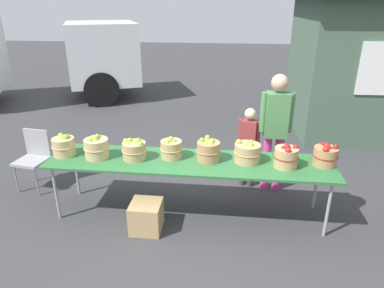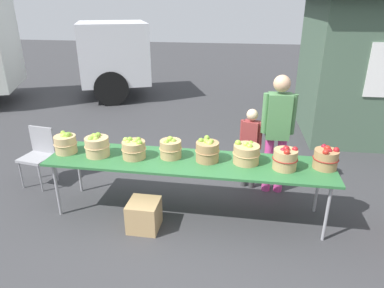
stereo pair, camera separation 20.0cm
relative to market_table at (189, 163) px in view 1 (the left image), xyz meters
name	(u,v)px [view 1 (the left image)]	position (x,y,z in m)	size (l,w,h in m)	color
ground_plane	(189,213)	(0.00, 0.00, -0.72)	(40.00, 40.00, 0.00)	#38383A
market_table	(189,163)	(0.00, 0.00, 0.00)	(3.50, 0.76, 0.75)	#2D6B38
apple_basket_green_0	(64,145)	(-1.60, 0.01, 0.16)	(0.29, 0.29, 0.28)	tan
apple_basket_green_1	(96,147)	(-1.16, -0.02, 0.17)	(0.32, 0.32, 0.30)	tan
apple_basket_green_2	(134,150)	(-0.68, -0.01, 0.15)	(0.31, 0.31, 0.26)	tan
apple_basket_green_3	(171,148)	(-0.23, 0.07, 0.16)	(0.29, 0.29, 0.28)	tan
apple_basket_green_4	(208,150)	(0.23, 0.05, 0.16)	(0.30, 0.30, 0.29)	#A87F51
apple_basket_green_5	(247,152)	(0.70, 0.06, 0.15)	(0.33, 0.33, 0.27)	tan
apple_basket_red_0	(286,156)	(1.15, -0.03, 0.16)	(0.29, 0.29, 0.29)	tan
apple_basket_red_1	(325,155)	(1.61, 0.07, 0.16)	(0.29, 0.29, 0.28)	#A87F51
vendor_adult	(276,125)	(1.10, 0.77, 0.28)	(0.45, 0.23, 1.69)	#CC3F8C
child_customer	(248,141)	(0.75, 0.83, -0.01)	(0.31, 0.21, 1.20)	#3F3F3F
food_kiosk	(375,64)	(3.36, 3.62, 0.67)	(3.57, 2.99, 2.74)	#47604C
folding_chair	(34,155)	(-2.32, 0.46, -0.21)	(0.45, 0.45, 0.86)	#99999E
produce_crate	(146,216)	(-0.47, -0.41, -0.54)	(0.36, 0.36, 0.36)	tan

